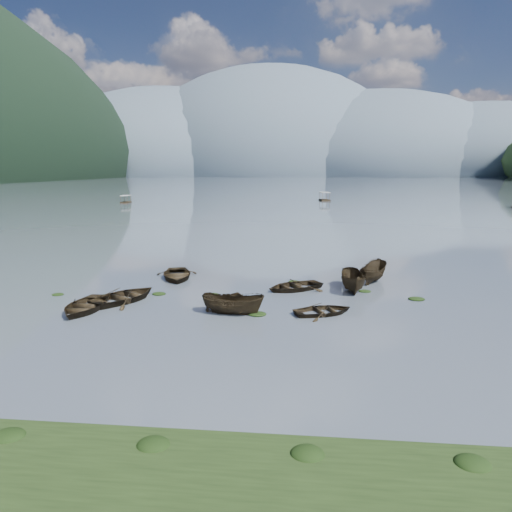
# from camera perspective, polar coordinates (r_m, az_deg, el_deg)

# --- Properties ---
(ground_plane) EXTENTS (2400.00, 2400.00, 0.00)m
(ground_plane) POSITION_cam_1_polar(r_m,az_deg,el_deg) (26.88, -2.54, -8.91)
(ground_plane) COLOR #4F5863
(near_shore) EXTENTS (60.00, 6.00, 0.50)m
(near_shore) POSITION_cam_1_polar(r_m,az_deg,el_deg) (14.71, -11.24, -27.22)
(near_shore) COLOR black
(near_shore) RESTS_ON ground
(haze_mtn_a) EXTENTS (520.00, 520.00, 280.00)m
(haze_mtn_a) POSITION_cam_1_polar(r_m,az_deg,el_deg) (961.95, -10.44, 9.90)
(haze_mtn_a) COLOR #475666
(haze_mtn_a) RESTS_ON ground
(haze_mtn_b) EXTENTS (520.00, 520.00, 340.00)m
(haze_mtn_b) POSITION_cam_1_polar(r_m,az_deg,el_deg) (927.30, 1.72, 10.05)
(haze_mtn_b) COLOR #475666
(haze_mtn_b) RESTS_ON ground
(haze_mtn_c) EXTENTS (520.00, 520.00, 260.00)m
(haze_mtn_c) POSITION_cam_1_polar(r_m,az_deg,el_deg) (935.11, 14.22, 9.74)
(haze_mtn_c) COLOR #475666
(haze_mtn_c) RESTS_ON ground
(haze_mtn_d) EXTENTS (520.00, 520.00, 220.00)m
(haze_mtn_d) POSITION_cam_1_polar(r_m,az_deg,el_deg) (977.71, 24.84, 9.12)
(haze_mtn_d) COLOR #475666
(haze_mtn_d) RESTS_ON ground
(rowboat_0) EXTENTS (3.47, 4.83, 0.99)m
(rowboat_0) POSITION_cam_1_polar(r_m,az_deg,el_deg) (32.04, -20.60, -6.36)
(rowboat_0) COLOR black
(rowboat_0) RESTS_ON ground
(rowboat_1) EXTENTS (5.66, 6.18, 1.05)m
(rowboat_1) POSITION_cam_1_polar(r_m,az_deg,el_deg) (33.44, -16.06, -5.39)
(rowboat_1) COLOR black
(rowboat_1) RESTS_ON ground
(rowboat_2) EXTENTS (4.31, 2.16, 1.59)m
(rowboat_2) POSITION_cam_1_polar(r_m,az_deg,el_deg) (29.30, -2.91, -7.24)
(rowboat_2) COLOR black
(rowboat_2) RESTS_ON ground
(rowboat_3) EXTENTS (3.35, 4.49, 0.89)m
(rowboat_3) POSITION_cam_1_polar(r_m,az_deg,el_deg) (31.16, -3.04, -6.15)
(rowboat_3) COLOR black
(rowboat_3) RESTS_ON ground
(rowboat_4) EXTENTS (4.61, 4.02, 0.80)m
(rowboat_4) POSITION_cam_1_polar(r_m,az_deg,el_deg) (29.61, 8.44, -7.16)
(rowboat_4) COLOR black
(rowboat_4) RESTS_ON ground
(rowboat_5) EXTENTS (1.74, 4.59, 1.77)m
(rowboat_5) POSITION_cam_1_polar(r_m,az_deg,el_deg) (35.58, 12.02, -4.24)
(rowboat_5) COLOR black
(rowboat_5) RESTS_ON ground
(rowboat_6) EXTENTS (4.77, 5.77, 1.04)m
(rowboat_6) POSITION_cam_1_polar(r_m,az_deg,el_deg) (39.22, -9.87, -2.78)
(rowboat_6) COLOR black
(rowboat_6) RESTS_ON ground
(rowboat_7) EXTENTS (5.57, 5.22, 0.94)m
(rowboat_7) POSITION_cam_1_polar(r_m,az_deg,el_deg) (35.20, 4.80, -4.20)
(rowboat_7) COLOR black
(rowboat_7) RESTS_ON ground
(rowboat_8) EXTENTS (3.39, 4.83, 1.75)m
(rowboat_8) POSITION_cam_1_polar(r_m,az_deg,el_deg) (38.99, 14.34, -3.04)
(rowboat_8) COLOR black
(rowboat_8) RESTS_ON ground
(weed_clump_0) EXTENTS (1.13, 0.92, 0.25)m
(weed_clump_0) POSITION_cam_1_polar(r_m,az_deg,el_deg) (34.71, -18.31, -4.93)
(weed_clump_0) COLOR black
(weed_clump_0) RESTS_ON ground
(weed_clump_1) EXTENTS (1.02, 0.82, 0.22)m
(weed_clump_1) POSITION_cam_1_polar(r_m,az_deg,el_deg) (34.46, -12.02, -4.73)
(weed_clump_1) COLOR black
(weed_clump_1) RESTS_ON ground
(weed_clump_2) EXTENTS (1.19, 0.95, 0.26)m
(weed_clump_2) POSITION_cam_1_polar(r_m,az_deg,el_deg) (29.06, 0.15, -7.39)
(weed_clump_2) COLOR black
(weed_clump_2) RESTS_ON ground
(weed_clump_3) EXTENTS (0.92, 0.77, 0.20)m
(weed_clump_3) POSITION_cam_1_polar(r_m,az_deg,el_deg) (37.51, 4.78, -3.27)
(weed_clump_3) COLOR black
(weed_clump_3) RESTS_ON ground
(weed_clump_4) EXTENTS (1.16, 0.92, 0.24)m
(weed_clump_4) POSITION_cam_1_polar(r_m,az_deg,el_deg) (34.32, 19.42, -5.17)
(weed_clump_4) COLOR black
(weed_clump_4) RESTS_ON ground
(weed_clump_5) EXTENTS (0.90, 0.72, 0.19)m
(weed_clump_5) POSITION_cam_1_polar(r_m,az_deg,el_deg) (36.60, -23.52, -4.49)
(weed_clump_5) COLOR black
(weed_clump_5) RESTS_ON ground
(weed_clump_6) EXTENTS (0.85, 0.71, 0.18)m
(weed_clump_6) POSITION_cam_1_polar(r_m,az_deg,el_deg) (33.80, -5.37, -4.84)
(weed_clump_6) COLOR black
(weed_clump_6) RESTS_ON ground
(weed_clump_7) EXTENTS (0.94, 0.75, 0.21)m
(weed_clump_7) POSITION_cam_1_polar(r_m,az_deg,el_deg) (35.42, 13.44, -4.37)
(weed_clump_7) COLOR black
(weed_clump_7) RESTS_ON ground
(pontoon_left) EXTENTS (3.04, 5.60, 2.04)m
(pontoon_left) POSITION_cam_1_polar(r_m,az_deg,el_deg) (135.44, -15.95, 6.40)
(pontoon_left) COLOR black
(pontoon_left) RESTS_ON ground
(pontoon_centre) EXTENTS (3.38, 6.75, 2.49)m
(pontoon_centre) POSITION_cam_1_polar(r_m,az_deg,el_deg) (141.20, 8.56, 6.85)
(pontoon_centre) COLOR black
(pontoon_centre) RESTS_ON ground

